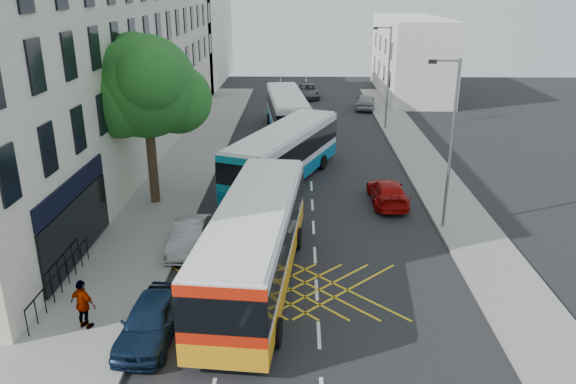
# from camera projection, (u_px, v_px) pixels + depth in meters

# --- Properties ---
(pavement_left) EXTENTS (5.00, 70.00, 0.15)m
(pavement_left) POSITION_uv_depth(u_px,v_px,m) (156.00, 202.00, 30.45)
(pavement_left) COLOR gray
(pavement_left) RESTS_ON ground
(pavement_right) EXTENTS (3.00, 70.00, 0.15)m
(pavement_right) POSITION_uv_depth(u_px,v_px,m) (452.00, 205.00, 30.11)
(pavement_right) COLOR gray
(pavement_right) RESTS_ON ground
(terrace_main) EXTENTS (8.30, 45.00, 13.50)m
(terrace_main) POSITION_uv_depth(u_px,v_px,m) (100.00, 56.00, 37.14)
(terrace_main) COLOR beige
(terrace_main) RESTS_ON ground
(terrace_far) EXTENTS (8.00, 20.00, 10.00)m
(terrace_far) POSITION_uv_depth(u_px,v_px,m) (188.00, 40.00, 66.35)
(terrace_far) COLOR silver
(terrace_far) RESTS_ON ground
(building_right) EXTENTS (6.00, 18.00, 8.00)m
(building_right) POSITION_uv_depth(u_px,v_px,m) (411.00, 56.00, 59.61)
(building_right) COLOR silver
(building_right) RESTS_ON ground
(street_tree) EXTENTS (6.30, 5.70, 8.80)m
(street_tree) POSITION_uv_depth(u_px,v_px,m) (145.00, 88.00, 28.25)
(street_tree) COLOR #382619
(street_tree) RESTS_ON pavement_left
(lamp_near) EXTENTS (1.45, 0.15, 8.00)m
(lamp_near) POSITION_uv_depth(u_px,v_px,m) (450.00, 137.00, 25.75)
(lamp_near) COLOR slate
(lamp_near) RESTS_ON pavement_right
(lamp_far) EXTENTS (1.45, 0.15, 8.00)m
(lamp_far) POSITION_uv_depth(u_px,v_px,m) (387.00, 73.00, 44.50)
(lamp_far) COLOR slate
(lamp_far) RESTS_ON pavement_right
(railings) EXTENTS (0.08, 5.60, 1.14)m
(railings) POSITION_uv_depth(u_px,v_px,m) (60.00, 280.00, 21.15)
(railings) COLOR black
(railings) RESTS_ON pavement_left
(bus_near) EXTENTS (3.82, 12.18, 3.37)m
(bus_near) POSITION_uv_depth(u_px,v_px,m) (255.00, 242.00, 21.76)
(bus_near) COLOR silver
(bus_near) RESTS_ON ground
(bus_mid) EXTENTS (6.76, 11.80, 3.27)m
(bus_mid) POSITION_uv_depth(u_px,v_px,m) (284.00, 154.00, 33.25)
(bus_mid) COLOR silver
(bus_mid) RESTS_ON ground
(bus_far) EXTENTS (3.87, 11.40, 3.14)m
(bus_far) POSITION_uv_depth(u_px,v_px,m) (287.00, 112.00, 44.52)
(bus_far) COLOR silver
(bus_far) RESTS_ON ground
(parked_car_blue) EXTENTS (1.92, 4.26, 1.42)m
(parked_car_blue) POSITION_uv_depth(u_px,v_px,m) (151.00, 320.00, 18.64)
(parked_car_blue) COLOR #0D1D37
(parked_car_blue) RESTS_ON ground
(parked_car_silver) EXTENTS (1.43, 3.99, 1.31)m
(parked_car_silver) POSITION_uv_depth(u_px,v_px,m) (189.00, 236.00, 24.95)
(parked_car_silver) COLOR #979A9E
(parked_car_silver) RESTS_ON ground
(red_hatchback) EXTENTS (1.94, 4.52, 1.30)m
(red_hatchback) POSITION_uv_depth(u_px,v_px,m) (388.00, 192.00, 30.29)
(red_hatchback) COLOR #A30907
(red_hatchback) RESTS_ON ground
(distant_car_grey) EXTENTS (2.55, 5.14, 1.40)m
(distant_car_grey) POSITION_uv_depth(u_px,v_px,m) (308.00, 91.00, 58.71)
(distant_car_grey) COLOR #474A4F
(distant_car_grey) RESTS_ON ground
(distant_car_silver) EXTENTS (2.24, 4.47, 1.46)m
(distant_car_silver) POSITION_uv_depth(u_px,v_px,m) (365.00, 101.00, 53.32)
(distant_car_silver) COLOR #929398
(distant_car_silver) RESTS_ON ground
(pedestrian_far) EXTENTS (1.14, 0.83, 1.80)m
(pedestrian_far) POSITION_uv_depth(u_px,v_px,m) (83.00, 304.00, 18.90)
(pedestrian_far) COLOR gray
(pedestrian_far) RESTS_ON pavement_left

